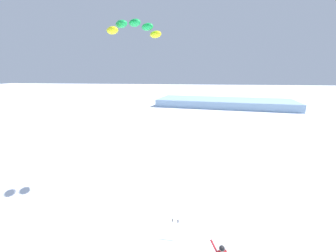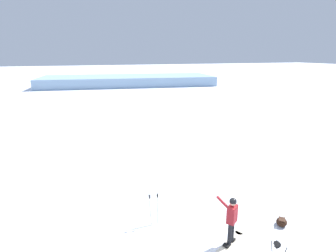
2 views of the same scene
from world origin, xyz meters
name	(u,v)px [view 1 (image 1 of 2)]	position (x,y,z in m)	size (l,w,h in m)	color
traction_kite	(135,28)	(-4.95, 7.06, 11.60)	(3.60, 3.10, 1.02)	yellow
ski_poles	(175,226)	(-1.77, 2.21, 0.81)	(0.37, 0.28, 1.22)	gray
distant_ridge	(224,103)	(6.73, 49.65, 0.93)	(35.75, 16.58, 1.86)	#90B1D0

